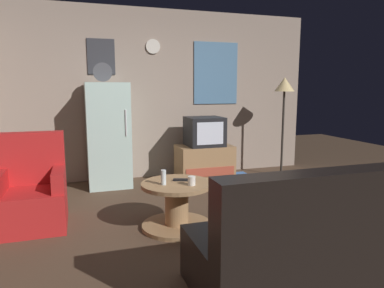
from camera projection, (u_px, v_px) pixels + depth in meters
ground_plane at (210, 232)px, 3.54m from camera, size 12.00×12.00×0.00m
wall_with_art at (156, 94)px, 5.63m from camera, size 5.20×0.12×2.63m
fridge at (108, 135)px, 5.11m from camera, size 0.60×0.62×1.77m
tv_stand at (204, 163)px, 5.48m from camera, size 0.84×0.53×0.55m
crt_tv at (204, 131)px, 5.40m from camera, size 0.54×0.51×0.44m
standing_lamp at (284, 92)px, 5.60m from camera, size 0.32×0.32×1.59m
coffee_table at (177, 205)px, 3.61m from camera, size 0.72×0.72×0.48m
wine_glass at (163, 177)px, 3.49m from camera, size 0.05×0.05×0.15m
mug_ceramic_white at (192, 181)px, 3.47m from camera, size 0.08×0.08×0.09m
remote_control at (180, 180)px, 3.64m from camera, size 0.16×0.09×0.02m
armchair at (31, 194)px, 3.66m from camera, size 0.68×0.68×0.96m
couch at (313, 246)px, 2.51m from camera, size 1.70×0.80×0.92m
book_stack at (239, 175)px, 5.64m from camera, size 0.22×0.17×0.08m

